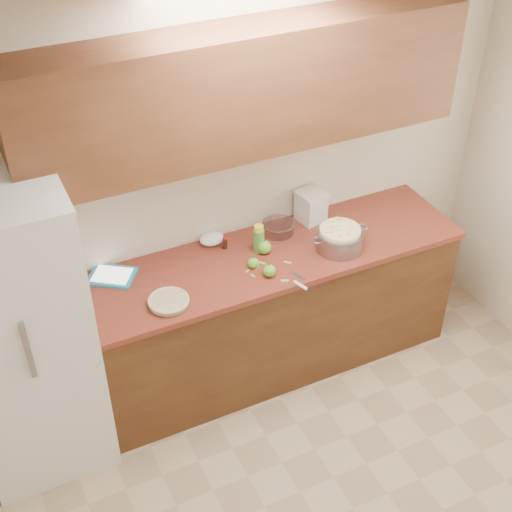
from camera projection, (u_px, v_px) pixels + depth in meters
name	position (u px, v px, depth m)	size (l,w,h in m)	color
room_shell	(407.00, 374.00, 3.07)	(3.60, 3.60, 3.60)	tan
counter_run	(258.00, 314.00, 4.64)	(2.64, 0.68, 0.92)	#523317
upper_cabinets	(246.00, 91.00, 3.85)	(2.60, 0.34, 0.70)	brown
fridge	(21.00, 334.00, 3.85)	(0.70, 0.70, 1.80)	silver
pie	(169.00, 302.00, 4.00)	(0.24, 0.24, 0.04)	silver
colander	(340.00, 239.00, 4.40)	(0.39, 0.29, 0.15)	gray
flour_canister	(311.00, 206.00, 4.62)	(0.20, 0.20, 0.21)	silver
tablet	(112.00, 276.00, 4.20)	(0.33, 0.32, 0.02)	teal
paring_knife	(300.00, 284.00, 4.14)	(0.09, 0.20, 0.02)	gray
lemon_bottle	(259.00, 239.00, 4.37)	(0.07, 0.07, 0.18)	#4C8C38
cinnamon_shaker	(260.00, 242.00, 4.42)	(0.04, 0.04, 0.09)	beige
vanilla_bottle	(225.00, 243.00, 4.41)	(0.03, 0.03, 0.08)	black
mixing_bowl	(278.00, 227.00, 4.55)	(0.21, 0.21, 0.08)	silver
paper_towel	(212.00, 239.00, 4.46)	(0.16, 0.13, 0.07)	white
apple_left	(253.00, 263.00, 4.26)	(0.07, 0.07, 0.08)	#65AB28
apple_center	(264.00, 247.00, 4.37)	(0.09, 0.09, 0.10)	#65AB28
apple_front	(269.00, 271.00, 4.19)	(0.08, 0.08, 0.09)	#65AB28
peel_a	(287.00, 262.00, 4.32)	(0.05, 0.02, 0.00)	#84B457
peel_b	(247.00, 271.00, 4.25)	(0.03, 0.01, 0.00)	#84B457
peel_c	(285.00, 281.00, 4.18)	(0.05, 0.02, 0.00)	#84B457
peel_d	(262.00, 263.00, 4.31)	(0.04, 0.02, 0.00)	#84B457
peel_e	(253.00, 276.00, 4.22)	(0.03, 0.01, 0.00)	#84B457
peel_f	(257.00, 268.00, 4.28)	(0.04, 0.02, 0.00)	#84B457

